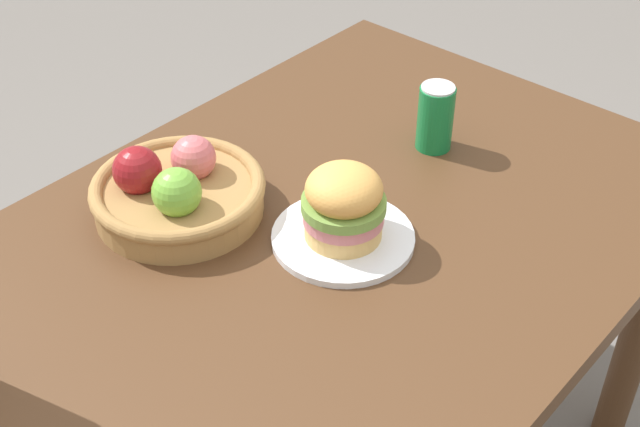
{
  "coord_description": "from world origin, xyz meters",
  "views": [
    {
      "loc": [
        -0.78,
        -0.71,
        1.64
      ],
      "look_at": [
        0.02,
        -0.01,
        0.81
      ],
      "focal_mm": 48.68,
      "sensor_mm": 36.0,
      "label": 1
    }
  ],
  "objects_px": {
    "plate": "(343,237)",
    "sandwich": "(344,204)",
    "soda_can": "(435,117)",
    "fruit_basket": "(176,191)"
  },
  "relations": [
    {
      "from": "plate",
      "to": "fruit_basket",
      "type": "bearing_deg",
      "value": 115.58
    },
    {
      "from": "sandwich",
      "to": "soda_can",
      "type": "height_order",
      "value": "sandwich"
    },
    {
      "from": "soda_can",
      "to": "fruit_basket",
      "type": "height_order",
      "value": "soda_can"
    },
    {
      "from": "plate",
      "to": "fruit_basket",
      "type": "xyz_separation_m",
      "value": [
        -0.12,
        0.26,
        0.04
      ]
    },
    {
      "from": "sandwich",
      "to": "soda_can",
      "type": "bearing_deg",
      "value": 8.97
    },
    {
      "from": "sandwich",
      "to": "soda_can",
      "type": "xyz_separation_m",
      "value": [
        0.32,
        0.05,
        -0.01
      ]
    },
    {
      "from": "sandwich",
      "to": "soda_can",
      "type": "distance_m",
      "value": 0.32
    },
    {
      "from": "plate",
      "to": "sandwich",
      "type": "height_order",
      "value": "sandwich"
    },
    {
      "from": "sandwich",
      "to": "soda_can",
      "type": "relative_size",
      "value": 1.06
    },
    {
      "from": "plate",
      "to": "sandwich",
      "type": "bearing_deg",
      "value": -26.57
    }
  ]
}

